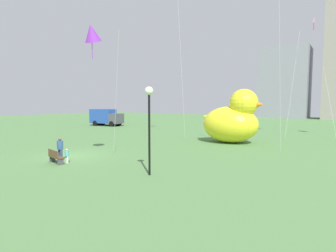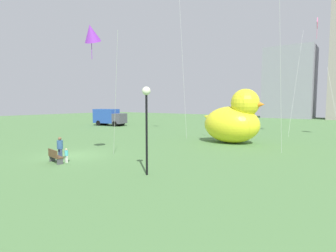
{
  "view_description": "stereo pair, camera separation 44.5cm",
  "coord_description": "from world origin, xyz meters",
  "px_view_note": "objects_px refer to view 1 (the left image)",
  "views": [
    {
      "loc": [
        16.73,
        -12.05,
        3.94
      ],
      "look_at": [
        4.73,
        5.54,
        2.09
      ],
      "focal_mm": 28.51,
      "sensor_mm": 36.0,
      "label": 1
    },
    {
      "loc": [
        17.1,
        -11.79,
        3.94
      ],
      "look_at": [
        4.73,
        5.54,
        2.09
      ],
      "focal_mm": 28.51,
      "sensor_mm": 36.0,
      "label": 2
    }
  ],
  "objects_px": {
    "lamppost": "(149,108)",
    "kite_pink": "(312,30)",
    "person_adult": "(60,148)",
    "park_bench": "(55,156)",
    "person_child": "(67,155)",
    "kite_purple": "(92,33)",
    "box_truck": "(106,117)",
    "giant_inflatable_duck": "(232,120)"
  },
  "relations": [
    {
      "from": "lamppost",
      "to": "kite_pink",
      "type": "relative_size",
      "value": 0.36
    },
    {
      "from": "person_adult",
      "to": "person_child",
      "type": "height_order",
      "value": "person_adult"
    },
    {
      "from": "box_truck",
      "to": "person_child",
      "type": "bearing_deg",
      "value": -47.58
    },
    {
      "from": "person_adult",
      "to": "lamppost",
      "type": "xyz_separation_m",
      "value": [
        7.27,
        0.58,
        2.76
      ]
    },
    {
      "from": "person_adult",
      "to": "giant_inflatable_duck",
      "type": "xyz_separation_m",
      "value": [
        6.67,
        14.48,
        1.36
      ]
    },
    {
      "from": "person_child",
      "to": "box_truck",
      "type": "height_order",
      "value": "box_truck"
    },
    {
      "from": "lamppost",
      "to": "box_truck",
      "type": "height_order",
      "value": "lamppost"
    },
    {
      "from": "lamppost",
      "to": "kite_pink",
      "type": "xyz_separation_m",
      "value": [
        4.89,
        23.58,
        8.5
      ]
    },
    {
      "from": "person_adult",
      "to": "box_truck",
      "type": "distance_m",
      "value": 28.23
    },
    {
      "from": "giant_inflatable_duck",
      "to": "park_bench",
      "type": "bearing_deg",
      "value": -112.18
    },
    {
      "from": "person_adult",
      "to": "box_truck",
      "type": "bearing_deg",
      "value": 131.19
    },
    {
      "from": "giant_inflatable_duck",
      "to": "kite_purple",
      "type": "bearing_deg",
      "value": -111.03
    },
    {
      "from": "person_adult",
      "to": "person_child",
      "type": "xyz_separation_m",
      "value": [
        0.99,
        -0.18,
        -0.37
      ]
    },
    {
      "from": "park_bench",
      "to": "box_truck",
      "type": "relative_size",
      "value": 0.25
    },
    {
      "from": "kite_pink",
      "to": "kite_purple",
      "type": "bearing_deg",
      "value": -114.84
    },
    {
      "from": "lamppost",
      "to": "kite_pink",
      "type": "bearing_deg",
      "value": 78.28
    },
    {
      "from": "person_adult",
      "to": "giant_inflatable_duck",
      "type": "height_order",
      "value": "giant_inflatable_duck"
    },
    {
      "from": "giant_inflatable_duck",
      "to": "person_adult",
      "type": "bearing_deg",
      "value": -114.72
    },
    {
      "from": "person_adult",
      "to": "kite_pink",
      "type": "relative_size",
      "value": 0.12
    },
    {
      "from": "person_child",
      "to": "kite_pink",
      "type": "xyz_separation_m",
      "value": [
        11.17,
        24.34,
        11.62
      ]
    },
    {
      "from": "person_adult",
      "to": "kite_purple",
      "type": "height_order",
      "value": "kite_purple"
    },
    {
      "from": "giant_inflatable_duck",
      "to": "box_truck",
      "type": "distance_m",
      "value": 26.16
    },
    {
      "from": "giant_inflatable_duck",
      "to": "lamppost",
      "type": "bearing_deg",
      "value": -87.51
    },
    {
      "from": "giant_inflatable_duck",
      "to": "kite_purple",
      "type": "relative_size",
      "value": 0.68
    },
    {
      "from": "kite_pink",
      "to": "lamppost",
      "type": "bearing_deg",
      "value": -101.72
    },
    {
      "from": "park_bench",
      "to": "person_child",
      "type": "height_order",
      "value": "person_child"
    },
    {
      "from": "person_adult",
      "to": "kite_purple",
      "type": "relative_size",
      "value": 0.17
    },
    {
      "from": "park_bench",
      "to": "lamppost",
      "type": "height_order",
      "value": "lamppost"
    },
    {
      "from": "person_adult",
      "to": "person_child",
      "type": "bearing_deg",
      "value": -10.31
    },
    {
      "from": "person_child",
      "to": "giant_inflatable_duck",
      "type": "distance_m",
      "value": 15.82
    },
    {
      "from": "person_adult",
      "to": "lamppost",
      "type": "distance_m",
      "value": 7.8
    },
    {
      "from": "person_adult",
      "to": "lamppost",
      "type": "bearing_deg",
      "value": 4.55
    },
    {
      "from": "kite_purple",
      "to": "person_adult",
      "type": "bearing_deg",
      "value": -137.73
    },
    {
      "from": "person_adult",
      "to": "box_truck",
      "type": "height_order",
      "value": "box_truck"
    },
    {
      "from": "box_truck",
      "to": "giant_inflatable_duck",
      "type": "bearing_deg",
      "value": -14.98
    },
    {
      "from": "park_bench",
      "to": "kite_pink",
      "type": "bearing_deg",
      "value": 64.83
    },
    {
      "from": "park_bench",
      "to": "kite_pink",
      "type": "xyz_separation_m",
      "value": [
        11.68,
        24.86,
        11.67
      ]
    },
    {
      "from": "lamppost",
      "to": "person_child",
      "type": "bearing_deg",
      "value": -173.11
    },
    {
      "from": "park_bench",
      "to": "person_child",
      "type": "distance_m",
      "value": 0.74
    },
    {
      "from": "park_bench",
      "to": "box_truck",
      "type": "distance_m",
      "value": 29.09
    },
    {
      "from": "park_bench",
      "to": "kite_pink",
      "type": "height_order",
      "value": "kite_pink"
    },
    {
      "from": "box_truck",
      "to": "kite_pink",
      "type": "relative_size",
      "value": 0.44
    }
  ]
}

